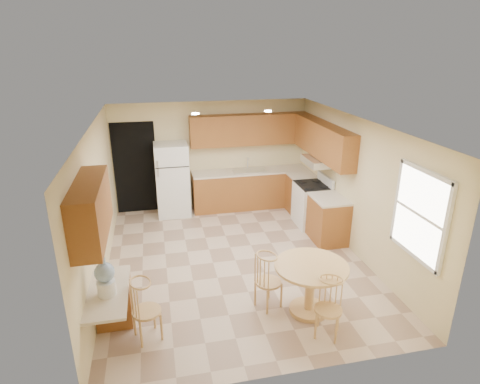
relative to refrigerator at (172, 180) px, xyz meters
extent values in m
plane|color=tan|center=(0.95, -2.40, -0.83)|extent=(5.50, 5.50, 0.00)
cube|color=white|center=(0.95, -2.40, 1.67)|extent=(4.50, 5.50, 0.02)
cube|color=beige|center=(0.95, 0.35, 0.42)|extent=(4.50, 0.02, 2.50)
cube|color=beige|center=(0.95, -5.15, 0.42)|extent=(4.50, 0.02, 2.50)
cube|color=beige|center=(-1.30, -2.40, 0.42)|extent=(0.02, 5.50, 2.50)
cube|color=beige|center=(3.20, -2.40, 0.42)|extent=(0.02, 5.50, 2.50)
cube|color=black|center=(-0.80, 0.34, 0.22)|extent=(0.90, 0.02, 2.10)
cube|color=#995B27|center=(1.83, 0.05, -0.39)|extent=(2.75, 0.60, 0.87)
cube|color=beige|center=(1.83, 0.05, 0.06)|extent=(2.75, 0.63, 0.04)
cube|color=#995B27|center=(2.90, -0.54, -0.39)|extent=(0.60, 0.59, 0.87)
cube|color=beige|center=(2.90, -0.54, 0.06)|extent=(0.63, 0.59, 0.04)
cube|color=#995B27|center=(2.90, -2.00, -0.39)|extent=(0.60, 0.80, 0.87)
cube|color=beige|center=(2.90, -2.00, 0.06)|extent=(0.63, 0.80, 0.04)
cube|color=#995B27|center=(1.83, 0.19, 1.02)|extent=(2.75, 0.33, 0.70)
cube|color=#995B27|center=(3.04, -1.19, 1.02)|extent=(0.33, 2.42, 0.70)
cube|color=#995B27|center=(-1.13, -4.00, 1.02)|extent=(0.33, 1.40, 0.70)
cube|color=silver|center=(1.80, 0.05, 0.08)|extent=(0.78, 0.44, 0.01)
cube|color=silver|center=(2.95, -1.22, 0.59)|extent=(0.50, 0.76, 0.14)
cube|color=#995B27|center=(-1.05, -3.72, -0.47)|extent=(0.48, 0.42, 0.72)
cube|color=beige|center=(-1.05, -4.10, -0.08)|extent=(0.50, 1.20, 0.04)
cube|color=white|center=(3.18, -4.25, 0.67)|extent=(0.05, 1.00, 1.20)
cube|color=white|center=(3.17, -4.25, 1.29)|extent=(0.05, 1.10, 0.06)
cube|color=white|center=(3.17, -4.25, 0.05)|extent=(0.05, 1.10, 0.06)
cube|color=white|center=(3.17, -4.78, 0.67)|extent=(0.05, 0.06, 1.28)
cube|color=white|center=(3.17, -3.72, 0.67)|extent=(0.05, 0.06, 1.28)
cylinder|color=white|center=(0.45, -1.20, 1.66)|extent=(0.14, 0.14, 0.02)
cylinder|color=white|center=(1.85, -1.20, 1.66)|extent=(0.14, 0.14, 0.02)
cube|color=white|center=(0.00, 0.00, 0.00)|extent=(0.73, 0.68, 1.66)
cube|color=black|center=(0.00, -0.35, 0.39)|extent=(0.72, 0.01, 0.02)
cube|color=silver|center=(-0.31, -0.36, 0.29)|extent=(0.03, 0.03, 0.18)
cube|color=silver|center=(-0.31, -0.36, 0.49)|extent=(0.03, 0.03, 0.14)
cube|color=white|center=(2.87, -1.22, -0.38)|extent=(0.65, 0.76, 0.90)
cube|color=black|center=(2.87, -1.22, 0.08)|extent=(0.64, 0.75, 0.02)
cube|color=white|center=(3.15, -1.22, 0.17)|extent=(0.06, 0.76, 0.18)
cylinder|color=tan|center=(1.70, -4.07, -0.80)|extent=(0.57, 0.57, 0.06)
cylinder|color=tan|center=(1.70, -4.07, -0.45)|extent=(0.14, 0.14, 0.70)
cylinder|color=tan|center=(1.70, -4.07, -0.07)|extent=(1.05, 1.05, 0.04)
cylinder|color=tan|center=(1.15, -3.82, -0.41)|extent=(0.39, 0.39, 0.04)
cylinder|color=tan|center=(1.02, -3.68, -0.62)|extent=(0.03, 0.03, 0.41)
cylinder|color=tan|center=(1.29, -3.68, -0.62)|extent=(0.03, 0.03, 0.41)
cylinder|color=tan|center=(1.02, -3.96, -0.62)|extent=(0.03, 0.03, 0.41)
cylinder|color=tan|center=(1.29, -3.96, -0.62)|extent=(0.03, 0.03, 0.41)
cylinder|color=tan|center=(1.75, -4.60, -0.43)|extent=(0.37, 0.37, 0.04)
cylinder|color=tan|center=(1.62, -4.47, -0.63)|extent=(0.03, 0.03, 0.40)
cylinder|color=tan|center=(1.89, -4.47, -0.63)|extent=(0.03, 0.03, 0.40)
cylinder|color=tan|center=(1.62, -4.73, -0.63)|extent=(0.03, 0.03, 0.40)
cylinder|color=tan|center=(1.89, -4.73, -0.63)|extent=(0.03, 0.03, 0.40)
cylinder|color=tan|center=(-0.60, -4.14, -0.41)|extent=(0.39, 0.39, 0.04)
cylinder|color=tan|center=(-0.74, -4.00, -0.62)|extent=(0.03, 0.03, 0.41)
cylinder|color=tan|center=(-0.46, -4.00, -0.62)|extent=(0.03, 0.03, 0.41)
cylinder|color=tan|center=(-0.74, -4.28, -0.62)|extent=(0.03, 0.03, 0.41)
cylinder|color=tan|center=(-0.46, -4.28, -0.62)|extent=(0.03, 0.03, 0.41)
cylinder|color=white|center=(-1.05, -4.18, 0.04)|extent=(0.23, 0.23, 0.19)
sphere|color=#84A5CC|center=(-1.05, -4.18, 0.26)|extent=(0.25, 0.25, 0.25)
cylinder|color=#84A5CC|center=(-1.05, -4.18, 0.42)|extent=(0.06, 0.06, 0.07)
camera|label=1|loc=(-0.33, -8.67, 2.89)|focal=30.00mm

